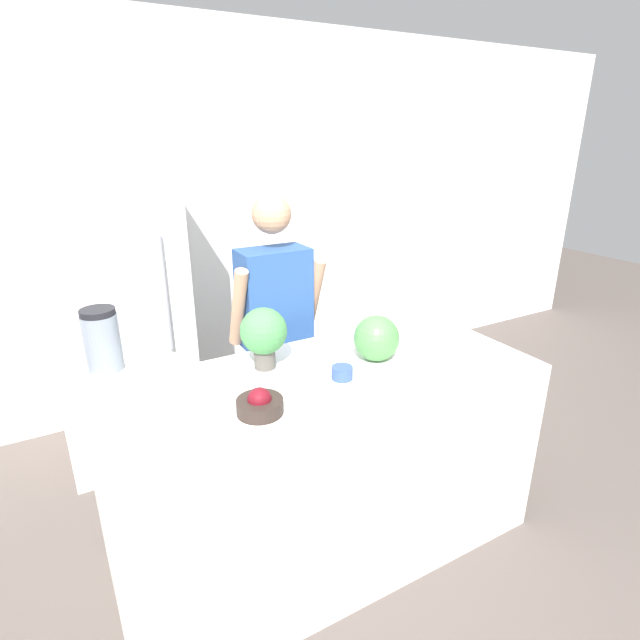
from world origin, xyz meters
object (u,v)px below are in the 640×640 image
person (276,334)px  watermelon (376,338)px  bowl_cherries (260,404)px  bowl_small_blue (342,373)px  refrigerator (115,312)px  blender (105,356)px  bowl_cream (310,388)px  potted_plant (264,333)px

person → watermelon: bearing=-75.7°
bowl_cherries → bowl_small_blue: size_ratio=1.92×
refrigerator → watermelon: bearing=-54.3°
person → bowl_small_blue: bearing=-93.0°
bowl_small_blue → blender: 0.96m
person → bowl_cream: bearing=-105.4°
watermelon → bowl_cream: watermelon is taller
bowl_small_blue → blender: bearing=159.6°
person → potted_plant: (-0.29, -0.51, 0.25)m
bowl_cherries → bowl_cream: (0.23, 0.03, -0.01)m
person → blender: size_ratio=4.34×
bowl_cream → blender: bearing=151.0°
bowl_cherries → potted_plant: size_ratio=0.63×
bowl_small_blue → potted_plant: size_ratio=0.33×
bowl_cherries → bowl_small_blue: 0.43m
bowl_small_blue → potted_plant: potted_plant is taller
watermelon → blender: 1.14m
refrigerator → potted_plant: bearing=-66.9°
blender → refrigerator: bearing=80.8°
refrigerator → bowl_cream: bearing=-69.7°
refrigerator → person: 0.97m
blender → bowl_small_blue: bearing=-20.4°
refrigerator → person: (0.76, -0.60, -0.08)m
refrigerator → bowl_small_blue: size_ratio=19.54×
bowl_cherries → potted_plant: potted_plant is taller
bowl_small_blue → blender: (-0.89, 0.33, 0.15)m
refrigerator → bowl_cream: refrigerator is taller
person → bowl_cherries: bearing=-118.0°
refrigerator → blender: size_ratio=4.89×
person → bowl_small_blue: 0.79m
bowl_small_blue → refrigerator: bearing=117.6°
watermelon → bowl_cream: (-0.41, -0.12, -0.09)m
person → potted_plant: bearing=-119.1°
bowl_cream → watermelon: bearing=16.5°
person → blender: 1.06m
potted_plant → bowl_cream: bearing=-80.2°
refrigerator → watermelon: (0.94, -1.31, 0.12)m
watermelon → blender: size_ratio=0.57×
watermelon → blender: blender is taller
bowl_cherries → bowl_cream: size_ratio=1.14×
bowl_small_blue → blender: blender is taller
watermelon → bowl_small_blue: watermelon is taller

